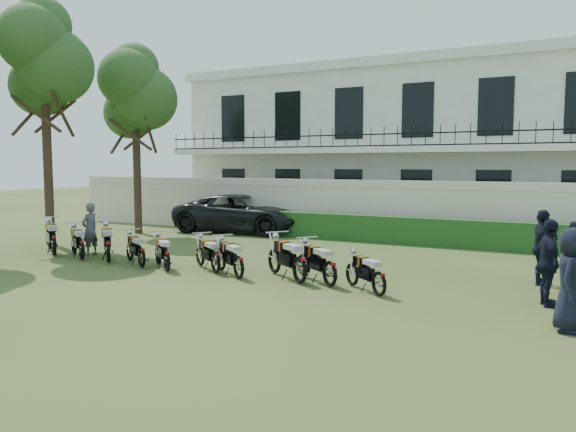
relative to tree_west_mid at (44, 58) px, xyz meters
name	(u,v)px	position (x,y,z in m)	size (l,w,h in m)	color
ground	(258,272)	(9.46, -1.00, -6.67)	(100.00, 100.00, 0.00)	#36471C
perimeter_wall	(364,209)	(9.46, 7.00, -5.50)	(30.00, 0.35, 2.30)	beige
hedge	(381,229)	(10.46, 6.20, -6.17)	(18.00, 0.60, 1.00)	#234719
building	(409,148)	(9.46, 12.96, -2.96)	(20.40, 9.60, 7.40)	white
tree_west_mid	(44,58)	(0.00, 0.00, 0.00)	(3.40, 3.20, 8.82)	#473323
tree_west_near	(136,92)	(0.50, 4.00, -0.78)	(3.40, 3.20, 7.90)	#473323
motorcycle_0	(54,240)	(2.43, -1.85, -6.13)	(1.82, 1.27, 1.16)	black
motorcycle_1	(82,245)	(3.81, -1.96, -6.19)	(1.69, 1.08, 1.05)	black
motorcycle_2	(108,246)	(4.89, -1.94, -6.14)	(1.63, 1.48, 1.15)	black
motorcycle_3	(141,252)	(6.29, -2.05, -6.21)	(1.60, 1.02, 0.99)	black
motorcycle_4	(167,256)	(7.29, -2.16, -6.21)	(1.49, 1.20, 1.00)	black
motorcycle_5	(216,257)	(8.60, -1.74, -6.22)	(1.55, 1.07, 0.98)	black
motorcycle_6	(239,262)	(9.53, -2.05, -6.20)	(1.58, 1.12, 1.01)	black
motorcycle_7	(300,263)	(11.15, -1.81, -6.14)	(1.78, 1.28, 1.14)	black
motorcycle_8	(330,267)	(11.94, -1.80, -6.18)	(1.63, 1.22, 1.06)	black
motorcycle_9	(379,278)	(13.28, -2.15, -6.23)	(1.41, 1.15, 0.95)	black
suv	(242,213)	(4.12, 6.41, -5.86)	(2.68, 5.82, 1.62)	black
inspector	(90,229)	(3.28, -1.14, -5.82)	(0.62, 0.40, 1.69)	#57575C
officer_0	(572,280)	(17.07, -2.98, -5.75)	(0.90, 0.58, 1.84)	black
officer_2	(549,263)	(16.60, -1.25, -5.77)	(1.06, 0.44, 1.81)	black
officer_5	(542,247)	(16.30, 0.94, -5.75)	(1.07, 0.45, 1.83)	black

